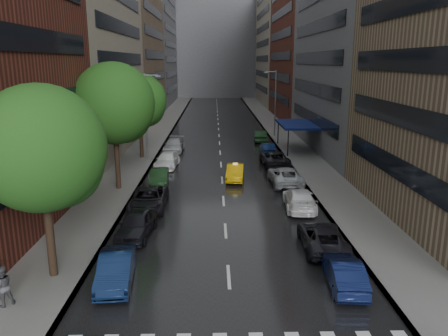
{
  "coord_description": "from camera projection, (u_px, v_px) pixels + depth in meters",
  "views": [
    {
      "loc": [
        -0.68,
        -15.63,
        10.36
      ],
      "look_at": [
        0.0,
        14.33,
        3.0
      ],
      "focal_mm": 35.0,
      "sensor_mm": 36.0,
      "label": 1
    }
  ],
  "objects": [
    {
      "name": "tree_far",
      "position": [
        139.0,
        100.0,
        46.24
      ],
      "size": [
        5.76,
        5.76,
        9.19
      ],
      "color": "#382619",
      "rests_on": "ground"
    },
    {
      "name": "tree_mid",
      "position": [
        114.0,
        104.0,
        34.43
      ],
      "size": [
        6.5,
        6.5,
        10.36
      ],
      "color": "#382619",
      "rests_on": "ground"
    },
    {
      "name": "building_far",
      "position": [
        216.0,
        41.0,
        128.41
      ],
      "size": [
        40.0,
        14.0,
        32.0
      ],
      "primitive_type": "cube",
      "color": "slate",
      "rests_on": "ground"
    },
    {
      "name": "ped_black_umbrella",
      "position": [
        1.0,
        279.0,
        18.46
      ],
      "size": [
        1.11,
        1.09,
        2.09
      ],
      "color": "#55545A",
      "rests_on": "sidewalk_left"
    },
    {
      "name": "buildings_right",
      "position": [
        312.0,
        31.0,
        69.45
      ],
      "size": [
        8.05,
        109.1,
        36.0
      ],
      "color": "#937A5B",
      "rests_on": "ground"
    },
    {
      "name": "sidewalk_left",
      "position": [
        159.0,
        131.0,
        65.99
      ],
      "size": [
        4.0,
        140.0,
        0.15
      ],
      "primitive_type": "cube",
      "color": "gray",
      "rests_on": "ground"
    },
    {
      "name": "buildings_left",
      "position": [
        125.0,
        25.0,
        70.59
      ],
      "size": [
        8.0,
        108.0,
        38.0
      ],
      "color": "maroon",
      "rests_on": "ground"
    },
    {
      "name": "ground",
      "position": [
        232.0,
        324.0,
        17.66
      ],
      "size": [
        220.0,
        220.0,
        0.0
      ],
      "primitive_type": "plane",
      "color": "gray",
      "rests_on": "ground"
    },
    {
      "name": "tree_near",
      "position": [
        41.0,
        149.0,
        19.94
      ],
      "size": [
        5.93,
        5.93,
        9.45
      ],
      "color": "#382619",
      "rests_on": "ground"
    },
    {
      "name": "sidewalk_right",
      "position": [
        278.0,
        130.0,
        66.38
      ],
      "size": [
        4.0,
        140.0,
        0.15
      ],
      "primitive_type": "cube",
      "color": "gray",
      "rests_on": "ground"
    },
    {
      "name": "taxi",
      "position": [
        235.0,
        172.0,
        38.95
      ],
      "size": [
        1.88,
        4.36,
        1.4
      ],
      "primitive_type": "imported",
      "rotation": [
        0.0,
        0.0,
        -0.1
      ],
      "color": "#DBA40B",
      "rests_on": "ground"
    },
    {
      "name": "awning",
      "position": [
        297.0,
        124.0,
        51.09
      ],
      "size": [
        4.0,
        8.0,
        3.12
      ],
      "color": "navy",
      "rests_on": "sidewalk_right"
    },
    {
      "name": "street_lamp_left",
      "position": [
        147.0,
        115.0,
        45.45
      ],
      "size": [
        1.74,
        0.22,
        9.0
      ],
      "color": "gray",
      "rests_on": "sidewalk_left"
    },
    {
      "name": "road",
      "position": [
        219.0,
        131.0,
        66.2
      ],
      "size": [
        14.0,
        140.0,
        0.01
      ],
      "primitive_type": "cube",
      "color": "black",
      "rests_on": "ground"
    },
    {
      "name": "parked_cars_left",
      "position": [
        157.0,
        181.0,
        35.96
      ],
      "size": [
        2.52,
        36.41,
        1.58
      ],
      "color": "#0D1D41",
      "rests_on": "ground"
    },
    {
      "name": "parked_cars_right",
      "position": [
        285.0,
        176.0,
        37.45
      ],
      "size": [
        2.76,
        42.55,
        1.52
      ],
      "color": "#0D163F",
      "rests_on": "ground"
    },
    {
      "name": "street_lamp_right",
      "position": [
        275.0,
        102.0,
        60.35
      ],
      "size": [
        1.74,
        0.22,
        9.0
      ],
      "color": "gray",
      "rests_on": "sidewalk_right"
    }
  ]
}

